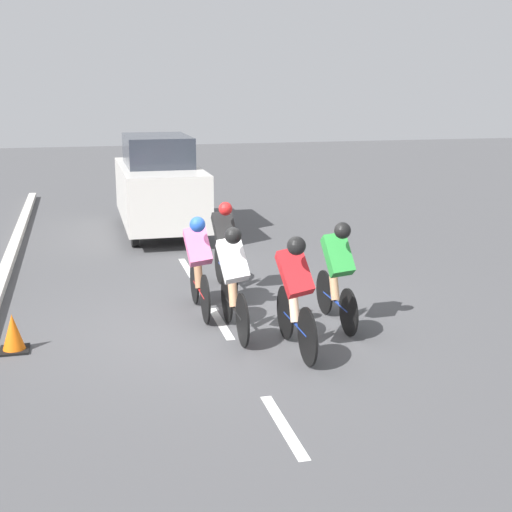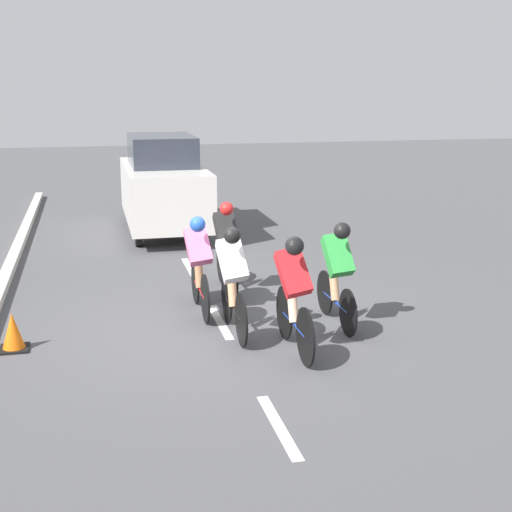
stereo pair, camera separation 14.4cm
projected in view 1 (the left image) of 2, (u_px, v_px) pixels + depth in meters
ground_plane at (221, 324)px, 10.05m from camera, size 60.00×60.00×0.00m
lane_stripe_near at (284, 426)px, 7.06m from camera, size 0.12×1.40×0.01m
lane_stripe_mid at (221, 323)px, 10.07m from camera, size 0.12×1.40×0.01m
lane_stripe_far at (187, 268)px, 13.09m from camera, size 0.12×1.40×0.01m
cyclist_white at (233, 278)px, 9.42m from camera, size 0.39×1.69×1.53m
cyclist_red at (295, 291)px, 8.77m from camera, size 0.42×1.67×1.56m
cyclist_pink at (198, 262)px, 10.29m from camera, size 0.38×1.65×1.50m
cyclist_green at (338, 270)px, 9.79m from camera, size 0.37×1.62×1.52m
cyclist_black at (225, 245)px, 11.38m from camera, size 0.37×1.74×1.53m
support_car at (159, 185)px, 15.96m from camera, size 1.70×4.16×2.17m
traffic_cone at (13, 333)px, 8.98m from camera, size 0.36×0.36×0.49m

